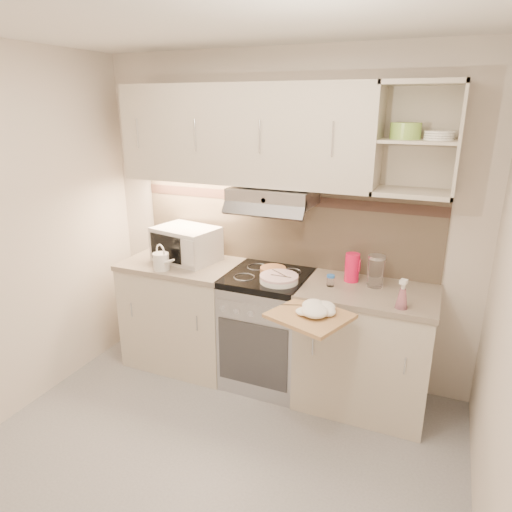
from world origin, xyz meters
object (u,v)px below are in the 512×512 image
(electric_range, at_px, (267,329))
(microwave, at_px, (186,244))
(pink_pitcher, at_px, (352,267))
(spray_bottle, at_px, (402,296))
(watering_can, at_px, (162,261))
(cutting_board, at_px, (310,316))
(plate_stack, at_px, (279,279))
(glass_jar, at_px, (376,271))

(electric_range, bearing_deg, microwave, 175.80)
(electric_range, relative_size, microwave, 1.66)
(pink_pitcher, bearing_deg, spray_bottle, -35.48)
(electric_range, distance_m, watering_can, 0.97)
(watering_can, bearing_deg, cutting_board, 9.54)
(microwave, bearing_deg, electric_range, 6.86)
(electric_range, distance_m, plate_stack, 0.50)
(glass_jar, bearing_deg, microwave, -179.05)
(glass_jar, bearing_deg, pink_pitcher, 167.87)
(electric_range, bearing_deg, cutting_board, -46.24)
(electric_range, xyz_separation_m, microwave, (-0.73, 0.05, 0.59))
(plate_stack, bearing_deg, pink_pitcher, 25.42)
(spray_bottle, distance_m, cutting_board, 0.59)
(watering_can, relative_size, glass_jar, 1.04)
(watering_can, height_order, spray_bottle, spray_bottle)
(plate_stack, relative_size, pink_pitcher, 1.34)
(watering_can, xyz_separation_m, plate_stack, (0.91, 0.11, -0.05))
(electric_range, distance_m, glass_jar, 0.96)
(watering_can, xyz_separation_m, glass_jar, (1.56, 0.30, 0.04))
(watering_can, relative_size, pink_pitcher, 1.13)
(electric_range, xyz_separation_m, spray_bottle, (0.98, -0.22, 0.53))
(electric_range, xyz_separation_m, glass_jar, (0.77, 0.08, 0.56))
(cutting_board, bearing_deg, spray_bottle, 48.68)
(watering_can, bearing_deg, microwave, 101.08)
(glass_jar, distance_m, cutting_board, 0.66)
(spray_bottle, relative_size, cutting_board, 0.47)
(watering_can, height_order, plate_stack, watering_can)
(plate_stack, height_order, spray_bottle, spray_bottle)
(microwave, distance_m, watering_can, 0.29)
(spray_bottle, xyz_separation_m, cutting_board, (-0.51, -0.28, -0.11))
(microwave, height_order, spray_bottle, microwave)
(pink_pitcher, relative_size, glass_jar, 0.92)
(pink_pitcher, xyz_separation_m, cutting_board, (-0.12, -0.61, -0.13))
(electric_range, bearing_deg, spray_bottle, -12.62)
(plate_stack, distance_m, spray_bottle, 0.86)
(electric_range, distance_m, pink_pitcher, 0.82)
(pink_pitcher, distance_m, cutting_board, 0.64)
(cutting_board, bearing_deg, plate_stack, 151.81)
(microwave, distance_m, glass_jar, 1.50)
(glass_jar, height_order, spray_bottle, glass_jar)
(plate_stack, bearing_deg, spray_bottle, -7.42)
(electric_range, distance_m, spray_bottle, 1.14)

